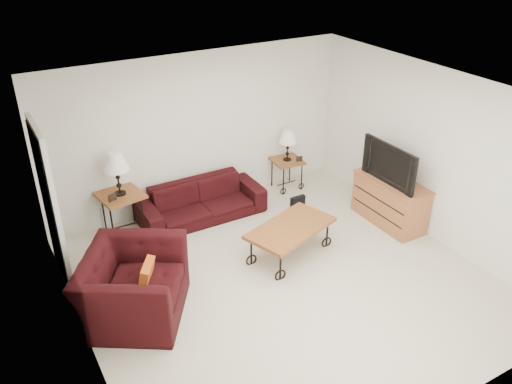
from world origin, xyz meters
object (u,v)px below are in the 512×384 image
Objects in this scene: armchair at (133,286)px; sofa at (202,201)px; side_table_left at (123,213)px; lamp_right at (288,145)px; lamp_left at (117,174)px; television at (394,163)px; backpack at (293,195)px; coffee_table at (290,241)px; side_table_right at (287,174)px; tv_stand at (390,202)px.

sofa is at bearing -11.82° from armchair.
side_table_left is 1.22× the size of lamp_right.
lamp_left is 0.61× the size of television.
sofa is 3.00× the size of side_table_left.
television reaches higher than backpack.
lamp_left reaches higher than coffee_table.
lamp_right is at bearing 0.00° from side_table_right.
armchair is (-2.28, -0.11, 0.18)m from coffee_table.
sofa is 1.57× the size of coffee_table.
lamp_right is 0.93m from backpack.
television is 2.12× the size of backpack.
television reaches higher than side_table_left.
tv_stand reaches higher than sofa.
backpack is at bearing -36.09° from armchair.
backpack is (0.76, 1.08, 0.02)m from coffee_table.
armchair is at bearing -151.02° from lamp_right.
armchair reaches higher than tv_stand.
side_table_left is 2.91m from side_table_right.
backpack is (2.60, -0.68, -0.73)m from lamp_left.
television is (3.64, -1.76, 0.04)m from lamp_left.
television is (1.80, -0.01, 0.78)m from coffee_table.
side_table_right is 3.84m from armchair.
coffee_table is (-1.07, -1.75, -0.03)m from side_table_right.
side_table_left is 2.69m from backpack.
armchair reaches higher than coffee_table.
armchair is at bearing -103.42° from side_table_left.
backpack is at bearing 54.77° from coffee_table.
armchair is at bearing -103.42° from lamp_left.
sofa is 2.92m from tv_stand.
sofa is 2.36m from armchair.
lamp_left reaches higher than tv_stand.
tv_stand is (0.75, -1.76, 0.09)m from side_table_right.
coffee_table is at bearing -121.50° from lamp_right.
side_table_left is at bearing 0.00° from lamp_left.
armchair reaches higher than side_table_left.
sofa is at bearing -8.49° from side_table_left.
coffee_table is at bearing -43.65° from lamp_left.
television reaches higher than sofa.
armchair is (-3.36, -1.86, -0.39)m from lamp_right.
lamp_left is (-1.21, 0.18, 0.70)m from sofa.
backpack is (3.04, 1.18, -0.16)m from armchair.
side_table_right is 1.07× the size of backpack.
sofa is 1.85× the size of television.
lamp_right reaches higher than backpack.
lamp_right reaches higher than tv_stand.
lamp_left is 2.92m from lamp_right.
side_table_right reaches higher than coffee_table.
tv_stand is at bearing -32.75° from sofa.
armchair is at bearing -88.60° from television.
tv_stand is at bearing -66.97° from lamp_right.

